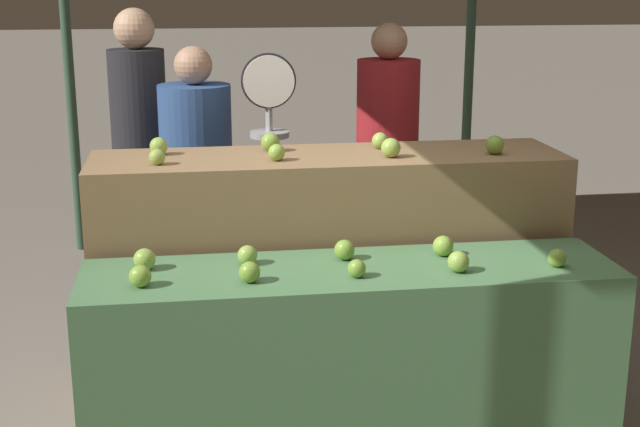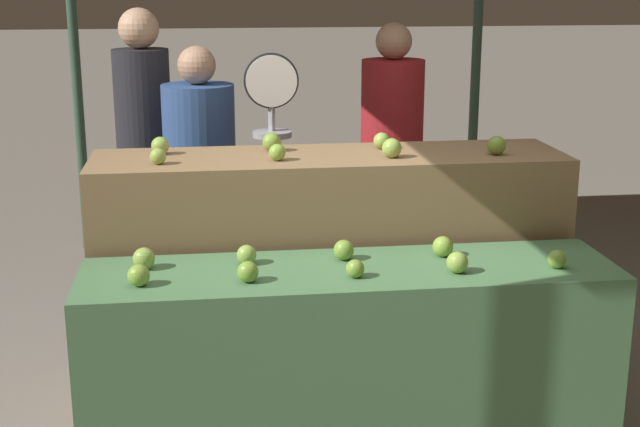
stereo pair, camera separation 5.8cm
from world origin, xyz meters
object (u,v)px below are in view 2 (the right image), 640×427
person_customer_left (144,135)px  person_customer_right (392,141)px  person_vendor_at_scale (200,170)px  produce_scale (272,136)px

person_customer_left → person_customer_right: size_ratio=1.06×
person_vendor_at_scale → person_customer_right: size_ratio=0.94×
person_customer_right → person_customer_left: bearing=-1.5°
produce_scale → person_vendor_at_scale: (-0.37, 0.33, -0.24)m
produce_scale → person_customer_left: bearing=134.8°
produce_scale → person_customer_right: bearing=43.4°
person_vendor_at_scale → produce_scale: bearing=126.6°
produce_scale → person_vendor_at_scale: size_ratio=0.99×
produce_scale → person_customer_left: person_customer_left is taller
person_customer_left → person_customer_right: (1.47, 0.05, -0.08)m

